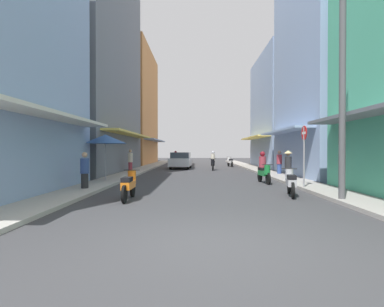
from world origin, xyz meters
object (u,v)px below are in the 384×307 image
object	(u,v)px
motorbike_green	(264,169)
motorbike_red	(176,159)
motorbike_orange	(129,184)
motorbike_silver	(291,182)
street_sign_no_entry	(304,148)
pedestrian_midway	(85,172)
pedestrian_foreground	(130,161)
utility_pole	(342,80)
vendor_umbrella	(105,139)
parked_car	(181,160)
motorbike_black	(213,162)
pedestrian_crossing	(279,163)
pedestrian_far	(288,164)
motorbike_white	(230,162)

from	to	relation	value
motorbike_green	motorbike_red	bearing A→B (deg)	109.51
motorbike_green	motorbike_orange	distance (m)	7.48
motorbike_silver	street_sign_no_entry	xyz separation A→B (m)	(1.08, 1.67, 1.21)
motorbike_red	pedestrian_midway	world-z (taller)	motorbike_red
pedestrian_foreground	utility_pole	size ratio (longest dim) A/B	0.23
motorbike_red	utility_pole	distance (m)	22.12
pedestrian_foreground	vendor_umbrella	world-z (taller)	vendor_umbrella
parked_car	utility_pole	bearing A→B (deg)	-70.87
motorbike_silver	parked_car	size ratio (longest dim) A/B	0.43
motorbike_silver	motorbike_black	bearing A→B (deg)	98.38
motorbike_black	pedestrian_midway	size ratio (longest dim) A/B	1.16
motorbike_silver	street_sign_no_entry	distance (m)	2.33
parked_car	motorbike_red	bearing A→B (deg)	101.22
pedestrian_crossing	pedestrian_foreground	bearing A→B (deg)	170.21
motorbike_orange	pedestrian_far	distance (m)	9.07
vendor_umbrella	street_sign_no_entry	size ratio (longest dim) A/B	0.92
motorbike_orange	motorbike_black	bearing A→B (deg)	76.26
motorbike_red	pedestrian_midway	xyz separation A→B (m)	(-2.33, -18.42, 0.07)
motorbike_red	utility_pole	size ratio (longest dim) A/B	0.24
pedestrian_midway	pedestrian_crossing	bearing A→B (deg)	37.61
vendor_umbrella	motorbike_green	bearing A→B (deg)	-0.90
parked_car	street_sign_no_entry	xyz separation A→B (m)	(5.85, -14.15, 0.98)
motorbike_black	motorbike_white	bearing A→B (deg)	69.08
motorbike_orange	pedestrian_crossing	bearing A→B (deg)	51.59
motorbike_white	utility_pole	world-z (taller)	utility_pole
motorbike_black	street_sign_no_entry	distance (m)	12.48
motorbike_black	pedestrian_foreground	distance (m)	6.91
motorbike_green	pedestrian_far	size ratio (longest dim) A/B	1.11
vendor_umbrella	motorbike_white	bearing A→B (deg)	61.67
motorbike_orange	street_sign_no_entry	world-z (taller)	street_sign_no_entry
motorbike_silver	pedestrian_far	bearing A→B (deg)	73.84
motorbike_green	utility_pole	size ratio (longest dim) A/B	0.24
parked_car	pedestrian_foreground	bearing A→B (deg)	-121.77
pedestrian_midway	street_sign_no_entry	size ratio (longest dim) A/B	0.59
pedestrian_midway	pedestrian_foreground	bearing A→B (deg)	91.62
motorbike_black	motorbike_orange	world-z (taller)	motorbike_black
motorbike_red	motorbike_white	world-z (taller)	motorbike_red
motorbike_red	motorbike_black	distance (m)	6.77
motorbike_white	parked_car	bearing A→B (deg)	-146.70
utility_pole	pedestrian_midway	bearing A→B (deg)	164.92
pedestrian_midway	motorbike_black	bearing A→B (deg)	65.25
pedestrian_foreground	motorbike_white	bearing A→B (deg)	46.45
motorbike_orange	pedestrian_foreground	distance (m)	11.63
motorbike_white	vendor_umbrella	size ratio (longest dim) A/B	0.74
motorbike_silver	parked_car	distance (m)	16.53
pedestrian_far	utility_pole	world-z (taller)	utility_pole
motorbike_silver	pedestrian_crossing	world-z (taller)	pedestrian_crossing
motorbike_black	vendor_umbrella	distance (m)	11.30
motorbike_black	parked_car	world-z (taller)	motorbike_black
motorbike_green	motorbike_black	bearing A→B (deg)	101.65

